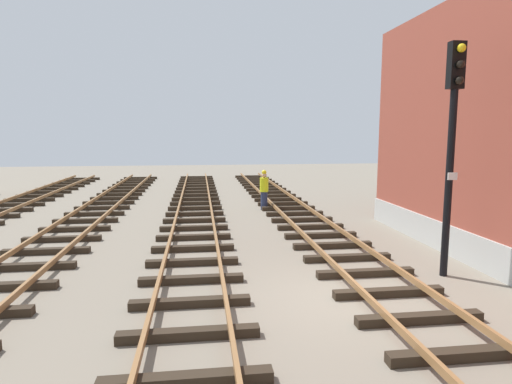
% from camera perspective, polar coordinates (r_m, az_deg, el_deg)
% --- Properties ---
extents(ground_plane, '(80.00, 80.00, 0.00)m').
position_cam_1_polar(ground_plane, '(9.88, 12.03, -13.65)').
color(ground_plane, slate).
extents(track_near_building, '(2.50, 52.72, 0.32)m').
position_cam_1_polar(track_near_building, '(10.18, 17.15, -12.44)').
color(track_near_building, '#2D2319').
rests_on(track_near_building, ground).
extents(track_centre, '(2.50, 52.72, 0.32)m').
position_cam_1_polar(track_centre, '(9.32, -8.70, -14.08)').
color(track_centre, '#2D2319').
rests_on(track_centre, ground).
extents(signal_mast, '(0.36, 0.40, 5.73)m').
position_cam_1_polar(signal_mast, '(11.54, 24.55, 7.07)').
color(signal_mast, black).
rests_on(signal_mast, ground).
extents(track_worker_foreground, '(0.40, 0.40, 1.87)m').
position_cam_1_polar(track_worker_foreground, '(20.19, 1.08, 0.27)').
color(track_worker_foreground, '#262D4C').
rests_on(track_worker_foreground, ground).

